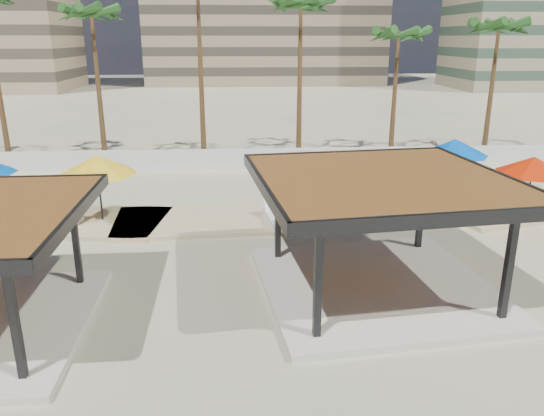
% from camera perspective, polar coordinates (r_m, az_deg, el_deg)
% --- Properties ---
extents(ground, '(200.00, 200.00, 0.00)m').
position_cam_1_polar(ground, '(16.28, -0.38, -9.19)').
color(ground, '#CFB589').
rests_on(ground, ground).
extents(promenade, '(44.45, 7.97, 0.24)m').
position_cam_1_polar(promenade, '(23.50, 3.39, -0.37)').
color(promenade, '#C6B284').
rests_on(promenade, ground).
extents(boundary_wall, '(56.00, 0.30, 1.20)m').
position_cam_1_polar(boundary_wall, '(31.24, -2.12, 5.28)').
color(boundary_wall, silver).
rests_on(boundary_wall, ground).
extents(pavilion_central, '(7.92, 7.92, 3.63)m').
position_cam_1_polar(pavilion_central, '(16.03, 11.53, -1.59)').
color(pavilion_central, beige).
rests_on(pavilion_central, ground).
extents(umbrella_b, '(3.31, 3.31, 2.80)m').
position_cam_1_polar(umbrella_b, '(22.18, -18.30, 4.41)').
color(umbrella_b, beige).
rests_on(umbrella_b, promenade).
extents(umbrella_c, '(3.01, 3.01, 2.63)m').
position_cam_1_polar(umbrella_c, '(24.06, 26.26, 4.11)').
color(umbrella_c, beige).
rests_on(umbrella_c, promenade).
extents(umbrella_d, '(3.59, 3.59, 2.74)m').
position_cam_1_polar(umbrella_d, '(26.19, 19.09, 6.18)').
color(umbrella_d, beige).
rests_on(umbrella_d, promenade).
extents(lounger_a, '(1.03, 2.02, 0.73)m').
position_cam_1_polar(lounger_a, '(22.67, -21.26, -1.51)').
color(lounger_a, white).
rests_on(lounger_a, promenade).
extents(lounger_b, '(1.08, 2.42, 0.88)m').
position_cam_1_polar(lounger_b, '(21.56, 0.53, -1.11)').
color(lounger_b, white).
rests_on(lounger_b, promenade).
extents(lounger_c, '(0.94, 2.11, 0.77)m').
position_cam_1_polar(lounger_c, '(26.06, 14.68, 1.60)').
color(lounger_c, white).
rests_on(lounger_c, promenade).
extents(palm_c, '(3.00, 3.00, 9.57)m').
position_cam_1_polar(palm_c, '(33.59, -18.82, 18.67)').
color(palm_c, brown).
rests_on(palm_c, ground).
extents(palm_e, '(3.00, 3.00, 10.08)m').
position_cam_1_polar(palm_e, '(33.13, 3.11, 20.38)').
color(palm_e, brown).
rests_on(palm_e, ground).
extents(palm_f, '(3.00, 3.00, 8.41)m').
position_cam_1_polar(palm_f, '(34.51, 13.44, 17.24)').
color(palm_f, brown).
rests_on(palm_f, ground).
extents(palm_g, '(3.00, 3.00, 8.86)m').
position_cam_1_polar(palm_g, '(36.31, 23.19, 17.02)').
color(palm_g, brown).
rests_on(palm_g, ground).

